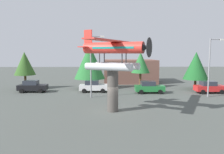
# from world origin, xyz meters

# --- Properties ---
(ground_plane) EXTENTS (140.00, 140.00, 0.00)m
(ground_plane) POSITION_xyz_m (0.00, 0.00, 0.00)
(ground_plane) COLOR #4C514C
(display_pedestal) EXTENTS (1.10, 1.10, 4.17)m
(display_pedestal) POSITION_xyz_m (0.00, 0.00, 2.08)
(display_pedestal) COLOR #4C4742
(display_pedestal) RESTS_ON ground
(floatplane_monument) EXTENTS (7.12, 9.76, 4.00)m
(floatplane_monument) POSITION_xyz_m (0.12, -0.06, 5.84)
(floatplane_monument) COLOR silver
(floatplane_monument) RESTS_ON display_pedestal
(car_near_black) EXTENTS (4.20, 2.02, 1.76)m
(car_near_black) POSITION_xyz_m (-11.66, 11.07, 0.88)
(car_near_black) COLOR black
(car_near_black) RESTS_ON ground
(car_mid_white) EXTENTS (4.20, 2.02, 1.76)m
(car_mid_white) POSITION_xyz_m (-2.60, 10.99, 0.88)
(car_mid_white) COLOR white
(car_mid_white) RESTS_ON ground
(car_far_green) EXTENTS (4.20, 2.02, 1.76)m
(car_far_green) POSITION_xyz_m (5.56, 9.84, 0.88)
(car_far_green) COLOR #237A38
(car_far_green) RESTS_ON ground
(car_distant_red) EXTENTS (4.20, 2.02, 1.76)m
(car_distant_red) POSITION_xyz_m (14.29, 9.64, 0.88)
(car_distant_red) COLOR red
(car_distant_red) RESTS_ON ground
(streetlight_primary) EXTENTS (1.84, 0.28, 8.05)m
(streetlight_primary) POSITION_xyz_m (-2.46, 6.97, 4.66)
(streetlight_primary) COLOR gray
(streetlight_primary) RESTS_ON ground
(streetlight_secondary) EXTENTS (1.84, 0.28, 7.67)m
(streetlight_secondary) POSITION_xyz_m (13.03, 6.88, 4.47)
(streetlight_secondary) COLOR gray
(streetlight_secondary) RESTS_ON ground
(storefront_building) EXTENTS (10.10, 7.29, 4.44)m
(storefront_building) POSITION_xyz_m (3.99, 22.00, 2.22)
(storefront_building) COLOR brown
(storefront_building) RESTS_ON ground
(tree_west) EXTENTS (3.32, 3.32, 5.98)m
(tree_west) POSITION_xyz_m (-13.72, 13.98, 4.11)
(tree_west) COLOR brown
(tree_west) RESTS_ON ground
(tree_east) EXTENTS (4.92, 4.92, 7.17)m
(tree_east) POSITION_xyz_m (-3.32, 13.71, 4.43)
(tree_east) COLOR brown
(tree_east) RESTS_ON ground
(tree_center_back) EXTENTS (3.06, 3.06, 5.93)m
(tree_center_back) POSITION_xyz_m (5.00, 14.69, 4.20)
(tree_center_back) COLOR brown
(tree_center_back) RESTS_ON ground
(tree_far_east) EXTENTS (3.93, 3.93, 5.98)m
(tree_far_east) POSITION_xyz_m (13.58, 12.99, 3.79)
(tree_far_east) COLOR brown
(tree_far_east) RESTS_ON ground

